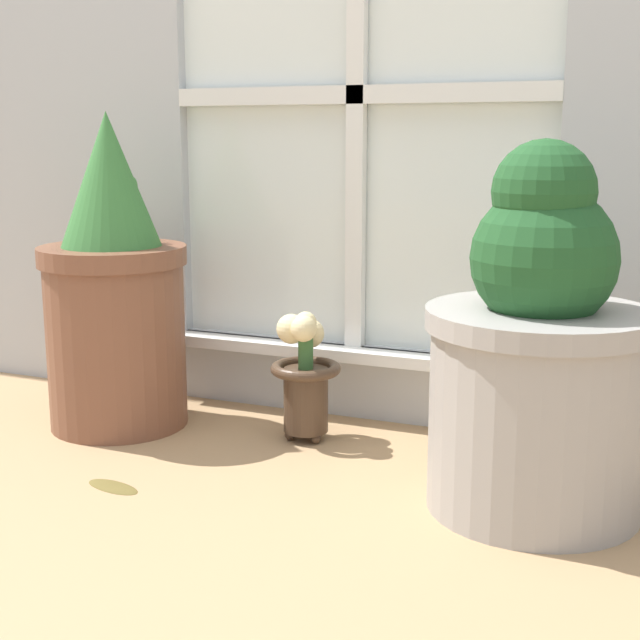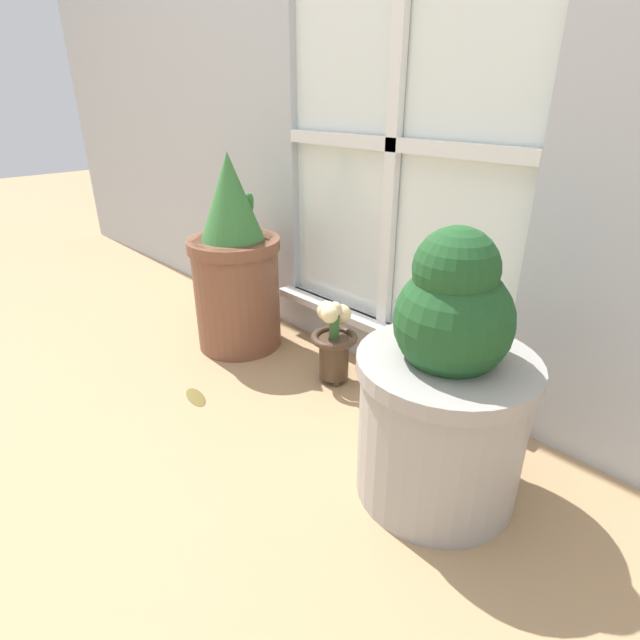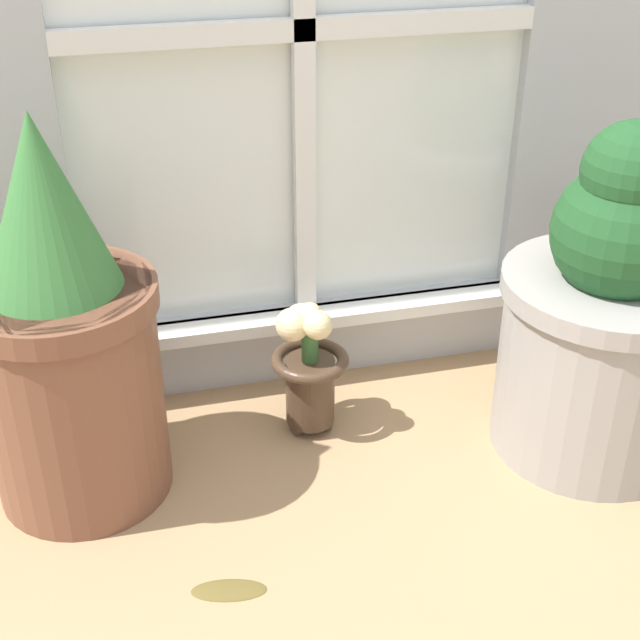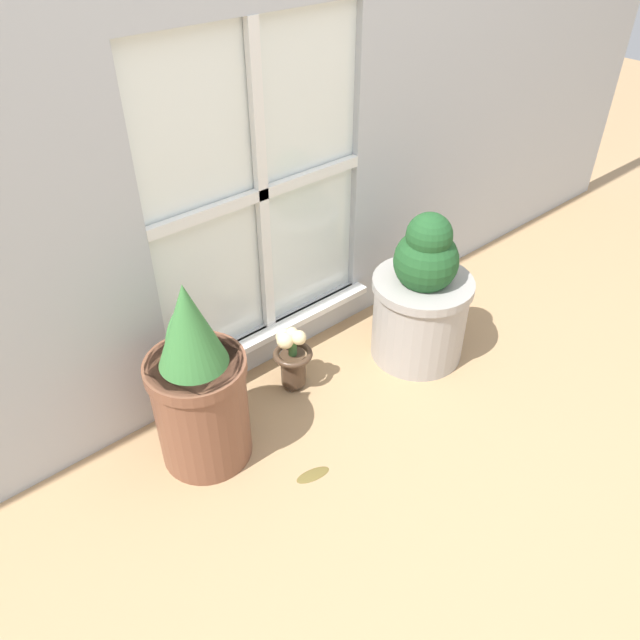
{
  "view_description": "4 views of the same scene",
  "coord_description": "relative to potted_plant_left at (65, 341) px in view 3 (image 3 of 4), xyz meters",
  "views": [
    {
      "loc": [
        0.63,
        -1.15,
        0.59
      ],
      "look_at": [
        0.02,
        0.32,
        0.25
      ],
      "focal_mm": 50.0,
      "sensor_mm": 36.0,
      "label": 1
    },
    {
      "loc": [
        0.87,
        -0.54,
        0.79
      ],
      "look_at": [
        -0.01,
        0.29,
        0.23
      ],
      "focal_mm": 28.0,
      "sensor_mm": 36.0,
      "label": 2
    },
    {
      "loc": [
        -0.34,
        -0.89,
        0.98
      ],
      "look_at": [
        -0.04,
        0.28,
        0.28
      ],
      "focal_mm": 50.0,
      "sensor_mm": 36.0,
      "label": 3
    },
    {
      "loc": [
        -1.02,
        -0.92,
        1.52
      ],
      "look_at": [
        0.01,
        0.29,
        0.32
      ],
      "focal_mm": 35.0,
      "sensor_mm": 36.0,
      "label": 4
    }
  ],
  "objects": [
    {
      "name": "potted_plant_left",
      "position": [
        0.0,
        0.0,
        0.0
      ],
      "size": [
        0.29,
        0.29,
        0.63
      ],
      "color": "brown",
      "rests_on": "ground_plane"
    },
    {
      "name": "flower_vase",
      "position": [
        0.39,
        0.06,
        -0.14
      ],
      "size": [
        0.14,
        0.14,
        0.26
      ],
      "color": "#473323",
      "rests_on": "ground_plane"
    },
    {
      "name": "fallen_leaf",
      "position": [
        0.19,
        -0.29,
        -0.27
      ],
      "size": [
        0.12,
        0.07,
        0.01
      ],
      "color": "brown",
      "rests_on": "ground_plane"
    },
    {
      "name": "potted_plant_right",
      "position": [
        0.86,
        -0.1,
        -0.03
      ],
      "size": [
        0.36,
        0.36,
        0.58
      ],
      "color": "#9E9993",
      "rests_on": "ground_plane"
    },
    {
      "name": "ground_plane",
      "position": [
        0.43,
        -0.32,
        -0.28
      ],
      "size": [
        10.0,
        10.0,
        0.0
      ],
      "primitive_type": "plane",
      "color": "tan"
    }
  ]
}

